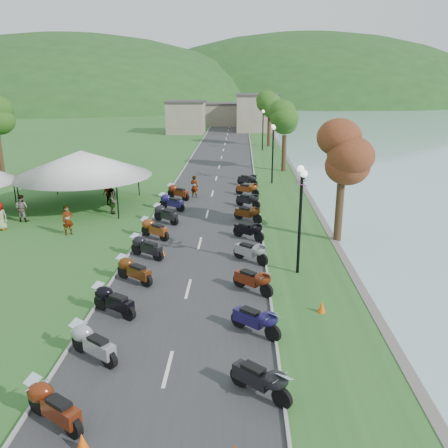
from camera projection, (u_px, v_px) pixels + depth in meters
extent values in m
cube|color=#343436|center=(216.00, 178.00, 43.71)|extent=(7.00, 120.00, 0.02)
cube|color=gray|center=(218.00, 115.00, 86.03)|extent=(18.00, 16.00, 5.00)
imported|color=slate|center=(69.00, 234.00, 28.06)|extent=(0.79, 0.76, 1.76)
imported|color=slate|center=(23.00, 221.00, 30.67)|extent=(0.92, 0.58, 1.77)
cone|color=#F2590C|center=(82.00, 443.00, 11.66)|extent=(0.34, 0.34, 0.53)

